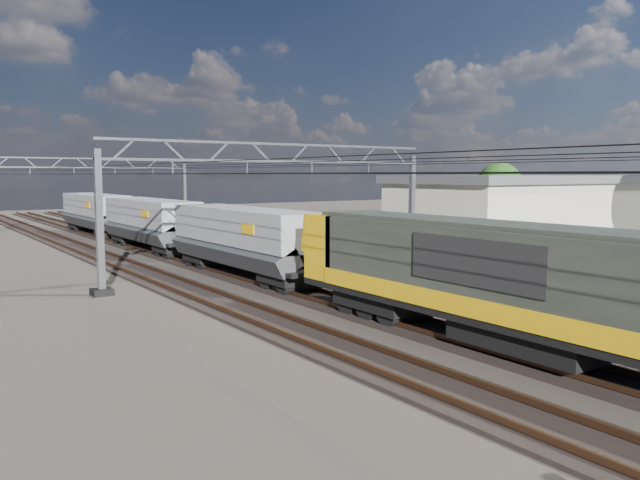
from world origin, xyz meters
TOP-DOWN VIEW (x-y plane):
  - ground at (0.00, 0.00)m, footprint 160.00×160.00m
  - track_outer_west at (-6.00, 0.00)m, footprint 2.60×140.00m
  - track_loco at (-2.00, 0.00)m, footprint 2.60×140.00m
  - track_inner_east at (2.00, 0.00)m, footprint 2.60×140.00m
  - track_outer_east at (6.00, 0.00)m, footprint 2.60×140.00m
  - catenary_gantry_mid at (0.00, 4.00)m, footprint 19.90×0.90m
  - catenary_gantry_far at (0.00, 40.00)m, footprint 19.90×0.90m
  - overhead_wires at (0.00, 8.00)m, footprint 12.03×140.00m
  - locomotive at (-2.00, -13.33)m, footprint 2.76×21.10m
  - hopper_wagon_lead at (-2.00, 4.37)m, footprint 3.38×13.00m
  - hopper_wagon_mid at (-2.00, 18.57)m, footprint 3.38×13.00m
  - hopper_wagon_third at (-2.00, 32.77)m, footprint 3.38×13.00m
  - industrial_shed at (22.00, 6.00)m, footprint 18.60×10.60m
  - tree_far at (30.32, 13.79)m, footprint 4.95×4.55m

SIDE VIEW (x-z plane):
  - ground at x=0.00m, z-range 0.00..0.00m
  - track_outer_west at x=-6.00m, z-range -0.08..0.22m
  - track_loco at x=-2.00m, z-range -0.08..0.22m
  - track_inner_east at x=2.00m, z-range -0.08..0.22m
  - track_outer_east at x=6.00m, z-range -0.08..0.22m
  - hopper_wagon_lead at x=-2.00m, z-range 0.60..3.86m
  - hopper_wagon_mid at x=-2.00m, z-range 0.60..3.86m
  - hopper_wagon_third at x=-2.00m, z-range 0.60..3.86m
  - locomotive at x=-2.00m, z-range 0.52..4.14m
  - industrial_shed at x=22.00m, z-range 0.03..5.43m
  - catenary_gantry_mid at x=0.00m, z-range 0.35..7.46m
  - catenary_gantry_far at x=0.00m, z-range 0.35..7.46m
  - tree_far at x=30.32m, z-range 0.89..7.46m
  - overhead_wires at x=0.00m, z-range 5.48..6.02m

